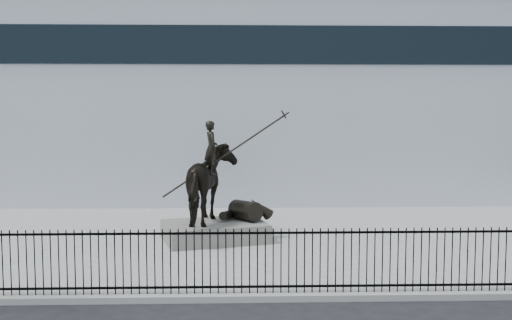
{
  "coord_description": "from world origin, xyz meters",
  "views": [
    {
      "loc": [
        0.24,
        -12.16,
        4.39
      ],
      "look_at": [
        0.82,
        6.0,
        2.81
      ],
      "focal_mm": 42.0,
      "sensor_mm": 36.0,
      "label": 1
    }
  ],
  "objects": [
    {
      "name": "ground",
      "position": [
        0.0,
        0.0,
        0.0
      ],
      "size": [
        120.0,
        120.0,
        0.0
      ],
      "primitive_type": "plane",
      "color": "black",
      "rests_on": "ground"
    },
    {
      "name": "plaza",
      "position": [
        0.0,
        7.0,
        0.07
      ],
      "size": [
        30.0,
        12.0,
        0.15
      ],
      "primitive_type": "cube",
      "color": "gray",
      "rests_on": "ground"
    },
    {
      "name": "building",
      "position": [
        0.0,
        20.0,
        4.5
      ],
      "size": [
        44.0,
        14.0,
        9.0
      ],
      "primitive_type": "cube",
      "color": "silver",
      "rests_on": "ground"
    },
    {
      "name": "picket_fence",
      "position": [
        0.0,
        1.25,
        0.9
      ],
      "size": [
        22.1,
        0.1,
        1.5
      ],
      "color": "black",
      "rests_on": "plaza"
    },
    {
      "name": "statue_plinth",
      "position": [
        -0.48,
        6.74,
        0.44
      ],
      "size": [
        3.62,
        2.95,
        0.59
      ],
      "primitive_type": "cube",
      "rotation": [
        0.0,
        0.0,
        0.28
      ],
      "color": "#626059",
      "rests_on": "plaza"
    },
    {
      "name": "equestrian_statue",
      "position": [
        -0.42,
        6.76,
        1.97
      ],
      "size": [
        3.89,
        2.98,
        3.42
      ],
      "rotation": [
        0.0,
        0.0,
        0.28
      ],
      "color": "black",
      "rests_on": "statue_plinth"
    }
  ]
}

